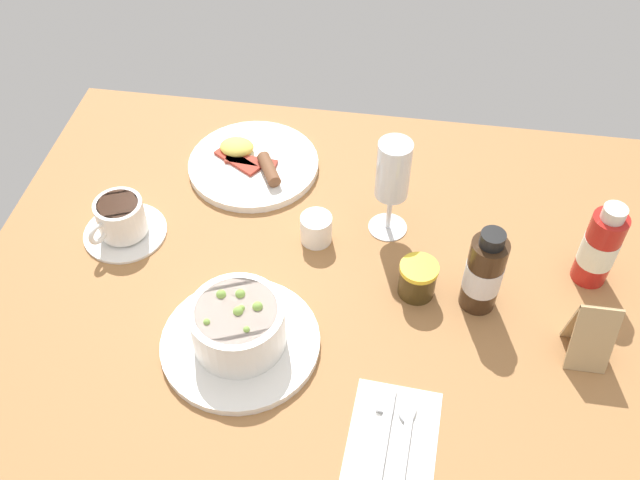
# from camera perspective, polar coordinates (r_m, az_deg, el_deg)

# --- Properties ---
(ground_plane) EXTENTS (1.10, 0.84, 0.03)m
(ground_plane) POSITION_cam_1_polar(r_m,az_deg,el_deg) (1.09, 1.32, -4.09)
(ground_plane) COLOR #9E6B3D
(porridge_bowl) EXTENTS (0.22, 0.22, 0.09)m
(porridge_bowl) POSITION_cam_1_polar(r_m,az_deg,el_deg) (0.99, -6.47, -7.06)
(porridge_bowl) COLOR white
(porridge_bowl) RESTS_ON ground_plane
(cutlery_setting) EXTENTS (0.12, 0.20, 0.01)m
(cutlery_setting) POSITION_cam_1_polar(r_m,az_deg,el_deg) (0.94, 5.70, -16.04)
(cutlery_setting) COLOR white
(cutlery_setting) RESTS_ON ground_plane
(coffee_cup) EXTENTS (0.13, 0.13, 0.07)m
(coffee_cup) POSITION_cam_1_polar(r_m,az_deg,el_deg) (1.17, -15.47, 1.49)
(coffee_cup) COLOR white
(coffee_cup) RESTS_ON ground_plane
(creamer_jug) EXTENTS (0.06, 0.05, 0.05)m
(creamer_jug) POSITION_cam_1_polar(r_m,az_deg,el_deg) (1.12, -0.35, 0.92)
(creamer_jug) COLOR white
(creamer_jug) RESTS_ON ground_plane
(wine_glass) EXTENTS (0.06, 0.06, 0.17)m
(wine_glass) POSITION_cam_1_polar(r_m,az_deg,el_deg) (1.08, 5.80, 5.18)
(wine_glass) COLOR white
(wine_glass) RESTS_ON ground_plane
(jam_jar) EXTENTS (0.06, 0.06, 0.06)m
(jam_jar) POSITION_cam_1_polar(r_m,az_deg,el_deg) (1.06, 7.75, -3.09)
(jam_jar) COLOR #3E2F14
(jam_jar) RESTS_ON ground_plane
(sauce_bottle_red) EXTENTS (0.05, 0.05, 0.15)m
(sauce_bottle_red) POSITION_cam_1_polar(r_m,az_deg,el_deg) (1.12, 21.30, -0.55)
(sauce_bottle_red) COLOR #B21E19
(sauce_bottle_red) RESTS_ON ground_plane
(sauce_bottle_brown) EXTENTS (0.05, 0.05, 0.15)m
(sauce_bottle_brown) POSITION_cam_1_polar(r_m,az_deg,el_deg) (1.04, 12.86, -2.37)
(sauce_bottle_brown) COLOR #382314
(sauce_bottle_brown) RESTS_ON ground_plane
(breakfast_plate) EXTENTS (0.23, 0.23, 0.04)m
(breakfast_plate) POSITION_cam_1_polar(r_m,az_deg,el_deg) (1.26, -5.37, 6.08)
(breakfast_plate) COLOR white
(breakfast_plate) RESTS_ON ground_plane
(menu_card) EXTENTS (0.06, 0.06, 0.10)m
(menu_card) POSITION_cam_1_polar(r_m,az_deg,el_deg) (1.03, 20.75, -6.82)
(menu_card) COLOR tan
(menu_card) RESTS_ON ground_plane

